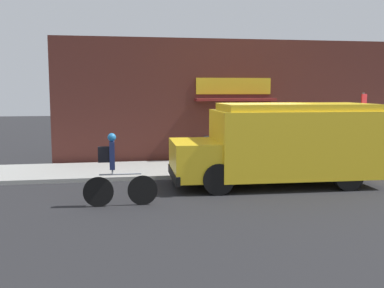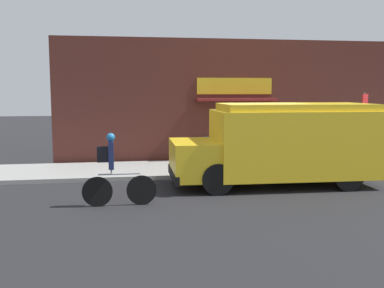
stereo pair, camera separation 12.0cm
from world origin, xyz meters
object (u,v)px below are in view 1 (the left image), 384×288
(cyclist, at_px, (115,173))
(trash_bin, at_px, (212,149))
(stop_sign_post, at_px, (363,118))
(school_bus, at_px, (283,143))

(cyclist, bearing_deg, trash_bin, 56.27)
(cyclist, xyz_separation_m, stop_sign_post, (8.14, 3.27, 1.00))
(stop_sign_post, bearing_deg, trash_bin, 158.23)
(school_bus, distance_m, stop_sign_post, 3.87)
(trash_bin, bearing_deg, school_bus, -70.34)
(school_bus, height_order, trash_bin, school_bus)
(stop_sign_post, bearing_deg, cyclist, -158.10)
(school_bus, height_order, stop_sign_post, stop_sign_post)
(school_bus, bearing_deg, cyclist, -159.83)
(stop_sign_post, relative_size, trash_bin, 2.69)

